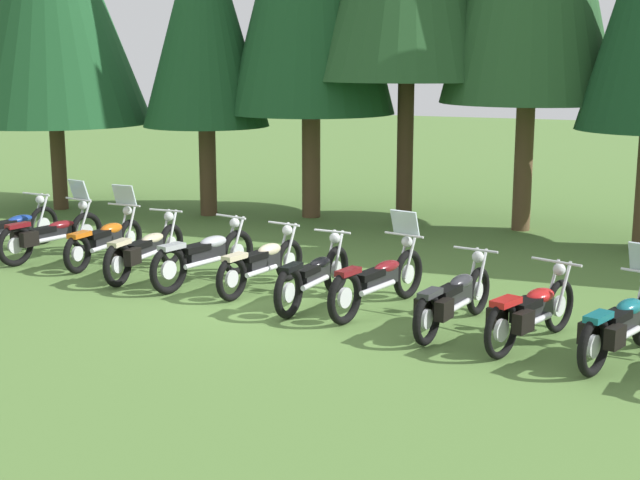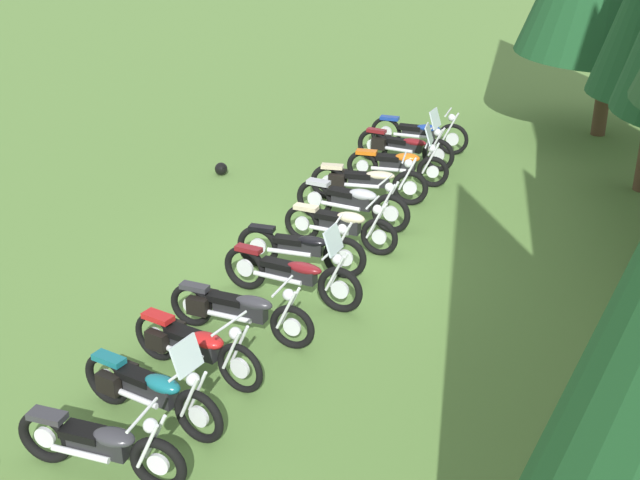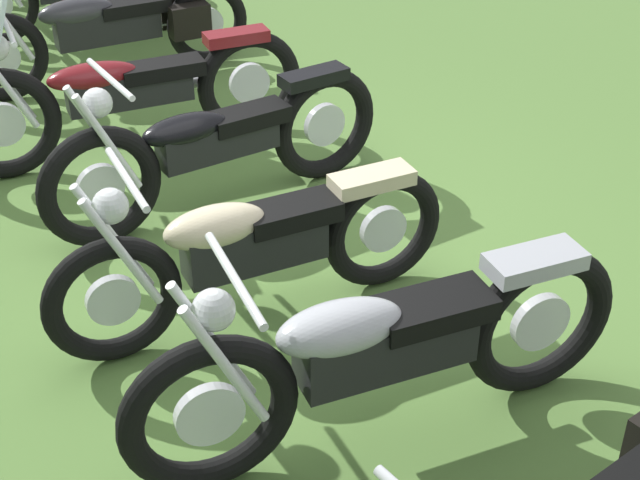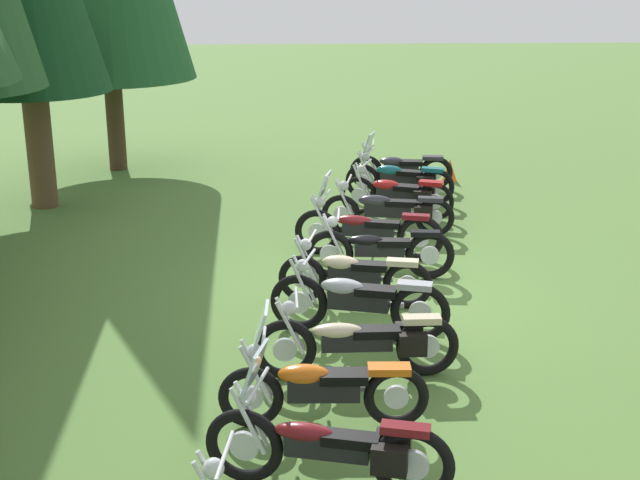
% 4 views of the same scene
% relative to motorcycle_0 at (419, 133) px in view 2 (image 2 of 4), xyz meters
% --- Properties ---
extents(ground_plane, '(80.00, 80.00, 0.00)m').
position_rel_motorcycle_0_xyz_m(ground_plane, '(6.11, -1.09, -0.46)').
color(ground_plane, '#547A38').
extents(motorcycle_0, '(0.70, 2.34, 1.03)m').
position_rel_motorcycle_0_xyz_m(motorcycle_0, '(0.00, 0.00, 0.00)').
color(motorcycle_0, black).
rests_on(motorcycle_0, ground_plane).
extents(motorcycle_1, '(0.89, 2.27, 1.38)m').
position_rel_motorcycle_0_xyz_m(motorcycle_1, '(1.08, -0.24, 0.01)').
color(motorcycle_1, black).
rests_on(motorcycle_1, ground_plane).
extents(motorcycle_2, '(0.70, 2.19, 1.35)m').
position_rel_motorcycle_0_xyz_m(motorcycle_2, '(2.25, -0.20, 0.00)').
color(motorcycle_2, black).
rests_on(motorcycle_2, ground_plane).
extents(motorcycle_3, '(0.65, 2.40, 1.02)m').
position_rel_motorcycle_0_xyz_m(motorcycle_3, '(3.38, -0.72, -0.01)').
color(motorcycle_3, black).
rests_on(motorcycle_3, ground_plane).
extents(motorcycle_4, '(0.84, 2.31, 1.04)m').
position_rel_motorcycle_0_xyz_m(motorcycle_4, '(4.59, -0.79, 0.02)').
color(motorcycle_4, black).
rests_on(motorcycle_4, ground_plane).
extents(motorcycle_5, '(0.70, 2.16, 1.00)m').
position_rel_motorcycle_0_xyz_m(motorcycle_5, '(5.64, -0.82, -0.01)').
color(motorcycle_5, black).
rests_on(motorcycle_5, ground_plane).
extents(motorcycle_6, '(0.61, 2.29, 1.03)m').
position_rel_motorcycle_0_xyz_m(motorcycle_6, '(6.71, -1.29, -0.01)').
color(motorcycle_6, black).
rests_on(motorcycle_6, ground_plane).
extents(motorcycle_7, '(0.86, 2.41, 1.39)m').
position_rel_motorcycle_0_xyz_m(motorcycle_7, '(7.71, -1.20, 0.02)').
color(motorcycle_7, black).
rests_on(motorcycle_7, ground_plane).
extents(motorcycle_8, '(0.82, 2.33, 1.00)m').
position_rel_motorcycle_0_xyz_m(motorcycle_8, '(8.93, -1.74, -0.01)').
color(motorcycle_8, black).
rests_on(motorcycle_8, ground_plane).
extents(motorcycle_9, '(1.03, 2.09, 1.02)m').
position_rel_motorcycle_0_xyz_m(motorcycle_9, '(10.02, -2.03, 0.01)').
color(motorcycle_9, black).
rests_on(motorcycle_9, ground_plane).
extents(motorcycle_10, '(0.96, 2.14, 1.37)m').
position_rel_motorcycle_0_xyz_m(motorcycle_10, '(11.14, -2.21, 0.02)').
color(motorcycle_10, black).
rests_on(motorcycle_10, ground_plane).
extents(motorcycle_11, '(0.65, 2.18, 1.00)m').
position_rel_motorcycle_0_xyz_m(motorcycle_11, '(12.22, -2.36, -0.02)').
color(motorcycle_11, black).
rests_on(motorcycle_11, ground_plane).
extents(dropped_helmet, '(0.28, 0.28, 0.28)m').
position_rel_motorcycle_0_xyz_m(dropped_helmet, '(2.50, -4.08, -0.31)').
color(dropped_helmet, black).
rests_on(dropped_helmet, ground_plane).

